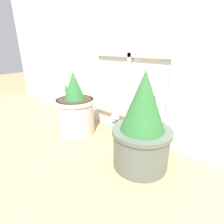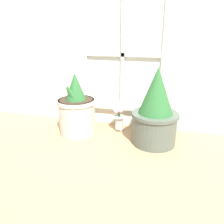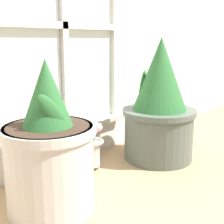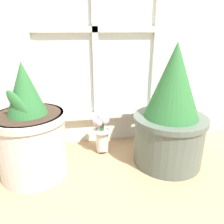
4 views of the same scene
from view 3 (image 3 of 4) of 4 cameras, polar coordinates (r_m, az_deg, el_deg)
ground_plane at (r=1.47m, az=5.24°, el=-13.77°), size 10.00×10.00×0.00m
potted_plant_left at (r=1.24m, az=-11.41°, el=-7.17°), size 0.36×0.36×0.60m
potted_plant_right at (r=1.75m, az=8.62°, el=0.78°), size 0.41×0.41×0.68m
flower_vase at (r=1.61m, az=-3.64°, el=-5.44°), size 0.12×0.12×0.27m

